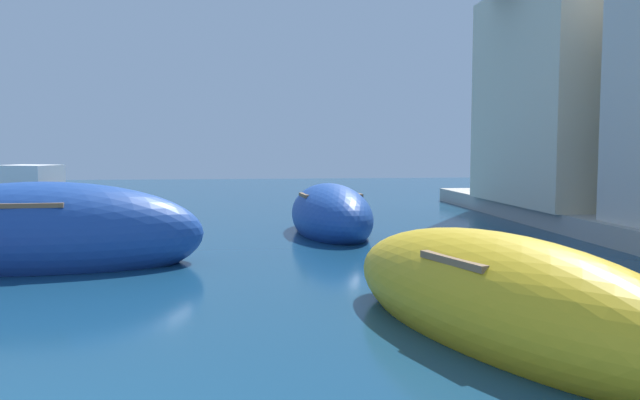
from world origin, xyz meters
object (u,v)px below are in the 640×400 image
object	(u,v)px
moored_boat_2	(499,301)
moored_boat_6	(41,236)
moored_boat_4	(330,216)
waterfront_building_annex	(611,75)
moored_boat_1	(40,207)

from	to	relation	value
moored_boat_2	moored_boat_6	bearing A→B (deg)	-146.72
moored_boat_4	moored_boat_6	size ratio (longest dim) A/B	0.78
moored_boat_2	waterfront_building_annex	world-z (taller)	waterfront_building_annex
moored_boat_6	waterfront_building_annex	distance (m)	16.28
moored_boat_2	moored_boat_4	distance (m)	9.24
moored_boat_2	waterfront_building_annex	distance (m)	14.51
moored_boat_2	moored_boat_6	distance (m)	8.55
moored_boat_1	moored_boat_6	bearing A→B (deg)	-50.22
moored_boat_1	moored_boat_4	world-z (taller)	moored_boat_1
moored_boat_6	waterfront_building_annex	xyz separation A→B (m)	(14.63, 6.10, 3.74)
moored_boat_4	waterfront_building_annex	distance (m)	9.79
moored_boat_1	moored_boat_2	world-z (taller)	moored_boat_1
moored_boat_1	waterfront_building_annex	xyz separation A→B (m)	(16.57, -0.58, 3.80)
moored_boat_6	moored_boat_2	bearing A→B (deg)	-42.00
moored_boat_1	moored_boat_2	xyz separation A→B (m)	(8.59, -12.06, -0.06)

